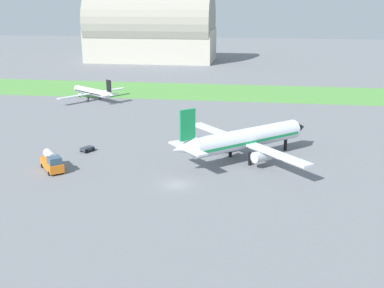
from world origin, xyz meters
TOP-DOWN VIEW (x-y plane):
  - ground_plane at (0.00, 0.00)m, footprint 600.00×600.00m
  - grass_taxiway_strip at (0.00, 79.41)m, footprint 360.00×28.00m
  - airplane_midfield_jet at (10.09, 13.91)m, footprint 25.68×24.91m
  - airplane_taxiing_turboprop at (-35.93, 61.31)m, footprint 17.38×19.75m
  - baggage_cart_near_gate at (-20.31, 14.42)m, footprint 2.72×2.94m
  - fuel_truck_midfield at (-22.56, 3.45)m, footprint 5.99×6.54m
  - hangar_distant at (-39.48, 154.67)m, footprint 58.85×31.82m

SIDE VIEW (x-z plane):
  - ground_plane at x=0.00m, z-range 0.00..0.00m
  - grass_taxiway_strip at x=0.00m, z-range 0.00..0.08m
  - baggage_cart_near_gate at x=-20.31m, z-range 0.12..1.02m
  - fuel_truck_midfield at x=-22.56m, z-range -0.06..3.23m
  - airplane_taxiing_turboprop at x=-35.93m, z-range -0.92..5.97m
  - airplane_midfield_jet at x=10.09m, z-range -1.56..9.58m
  - hangar_distant at x=-39.48m, z-range -2.18..31.60m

